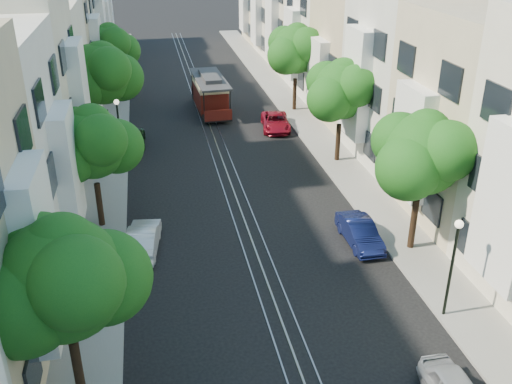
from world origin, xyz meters
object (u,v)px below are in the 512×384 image
tree_e_d (297,50)px  tree_w_a (65,282)px  lamp_east (454,254)px  cable_car (210,92)px  lamp_west (119,122)px  parked_car_w_mid (143,239)px  parked_car_w_far (134,137)px  tree_e_c (342,92)px  tree_w_d (110,48)px  tree_w_c (103,75)px  tree_e_b (424,156)px  parked_car_e_mid (360,232)px  parked_car_e_far (276,122)px  tree_w_b (93,145)px

tree_e_d → tree_w_a: 32.38m
lamp_east → cable_car: 28.64m
lamp_west → parked_car_w_mid: bearing=-84.0°
parked_car_w_far → tree_e_c: bearing=158.8°
tree_e_d → tree_w_d: 15.25m
tree_e_c → tree_w_c: (-14.40, 5.00, 0.47)m
tree_e_b → tree_w_d: 30.60m
lamp_west → parked_car_w_far: (0.70, 3.35, -2.19)m
tree_e_b → tree_e_d: (0.00, 22.00, 0.13)m
tree_e_d → lamp_east: (-0.96, -26.98, -2.02)m
tree_w_a → parked_car_w_far: 23.78m
tree_w_a → parked_car_e_mid: bearing=33.3°
tree_e_b → tree_w_c: tree_w_c is taller
tree_w_c → lamp_west: (0.84, -2.98, -2.22)m
tree_w_c → parked_car_w_mid: size_ratio=1.84×
parked_car_e_far → tree_w_c: bearing=-163.9°
parked_car_e_mid → parked_car_w_far: 18.70m
tree_w_a → parked_car_w_far: tree_w_a is taller
lamp_east → lamp_west: (-12.60, 18.00, 0.00)m
tree_e_c → parked_car_e_far: tree_e_c is taller
tree_e_b → tree_e_d: tree_e_d is taller
tree_w_d → lamp_east: bearing=-67.2°
tree_w_b → parked_car_e_mid: tree_w_b is taller
lamp_east → parked_car_e_mid: size_ratio=1.14×
tree_w_a → tree_w_b: bearing=90.0°
tree_w_d → parked_car_w_far: tree_w_d is taller
tree_e_c → tree_w_b: (-14.40, -6.00, -0.20)m
tree_e_d → cable_car: size_ratio=0.93×
tree_e_b → lamp_east: bearing=-100.9°
tree_e_c → tree_w_c: 15.25m
lamp_east → tree_e_d: bearing=88.0°
tree_w_a → tree_w_c: tree_w_c is taller
tree_e_c → parked_car_e_far: (-2.57, 6.81, -4.01)m
tree_w_a → lamp_east: bearing=8.6°
tree_e_b → tree_e_c: tree_e_b is taller
tree_e_d → parked_car_w_far: tree_e_d is taller
tree_e_d → parked_car_w_far: bearing=-156.4°
tree_e_b → tree_w_b: (-14.40, 5.00, -0.34)m
lamp_east → parked_car_e_far: 22.95m
tree_w_c → tree_w_d: size_ratio=1.09×
tree_w_c → tree_e_b: bearing=-48.0°
tree_w_b → lamp_west: size_ratio=1.51×
tree_w_d → parked_car_w_far: 11.44m
tree_e_b → parked_car_w_mid: 13.27m
tree_e_b → parked_car_w_far: size_ratio=1.75×
tree_w_b → parked_car_e_mid: (12.14, -4.03, -3.80)m
tree_w_c → cable_car: (7.64, 7.05, -3.41)m
lamp_west → parked_car_w_far: size_ratio=1.09×
tree_w_d → cable_car: tree_w_d is taller
tree_e_c → parked_car_w_mid: 15.71m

